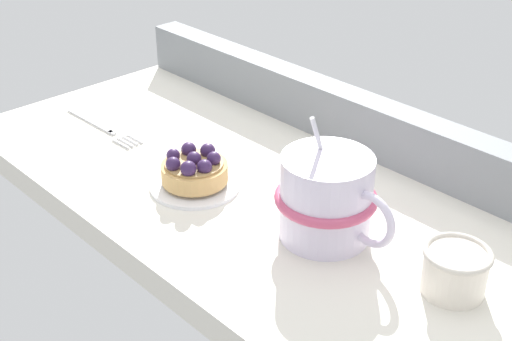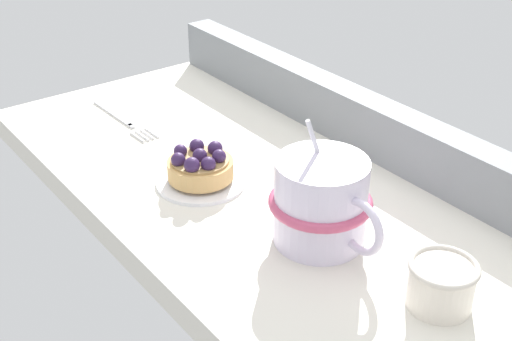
{
  "view_description": "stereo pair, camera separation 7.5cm",
  "coord_description": "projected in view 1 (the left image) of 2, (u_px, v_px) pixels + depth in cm",
  "views": [
    {
      "loc": [
        50.9,
        -48.48,
        41.96
      ],
      "look_at": [
        3.61,
        -3.64,
        4.96
      ],
      "focal_mm": 48.96,
      "sensor_mm": 36.0,
      "label": 1
    },
    {
      "loc": [
        55.73,
        -42.77,
        41.96
      ],
      "look_at": [
        3.61,
        -3.64,
        4.96
      ],
      "focal_mm": 48.96,
      "sensor_mm": 36.0,
      "label": 2
    }
  ],
  "objects": [
    {
      "name": "ground_plane",
      "position": [
        257.0,
        198.0,
        0.83
      ],
      "size": [
        79.45,
        36.98,
        3.34
      ],
      "primitive_type": "cube",
      "color": "silver"
    },
    {
      "name": "window_rail_back",
      "position": [
        350.0,
        118.0,
        0.9
      ],
      "size": [
        77.86,
        4.05,
        6.94
      ],
      "primitive_type": "cube",
      "color": "gray",
      "rests_on": "ground_plane"
    },
    {
      "name": "sugar_bowl",
      "position": [
        454.0,
        270.0,
        0.64
      ],
      "size": [
        6.4,
        6.4,
        4.59
      ],
      "color": "silver",
      "rests_on": "ground_plane"
    },
    {
      "name": "dessert_fork",
      "position": [
        102.0,
        126.0,
        0.95
      ],
      "size": [
        15.77,
        2.54,
        0.6
      ],
      "color": "silver",
      "rests_on": "ground_plane"
    },
    {
      "name": "coffee_mug",
      "position": [
        327.0,
        198.0,
        0.71
      ],
      "size": [
        13.91,
        10.6,
        13.06
      ],
      "color": "silver",
      "rests_on": "ground_plane"
    },
    {
      "name": "dessert_plate",
      "position": [
        195.0,
        183.0,
        0.81
      ],
      "size": [
        10.6,
        10.6,
        0.88
      ],
      "color": "white",
      "rests_on": "ground_plane"
    },
    {
      "name": "raspberry_tart",
      "position": [
        194.0,
        169.0,
        0.8
      ],
      "size": [
        7.76,
        7.76,
        3.87
      ],
      "color": "tan",
      "rests_on": "dessert_plate"
    }
  ]
}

